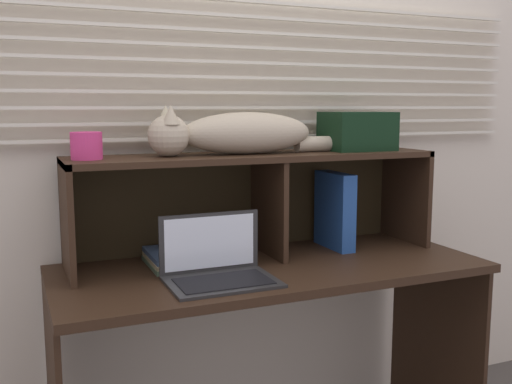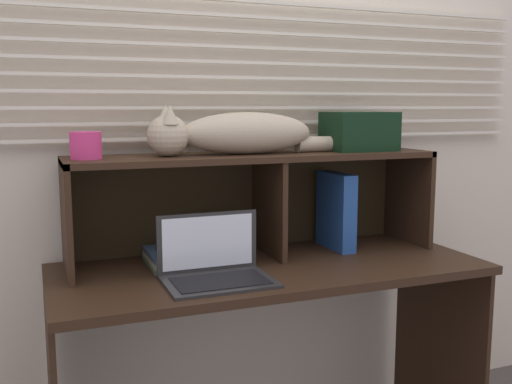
# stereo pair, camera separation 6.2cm
# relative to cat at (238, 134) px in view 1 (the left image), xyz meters

# --- Properties ---
(back_panel_with_blinds) EXTENTS (4.40, 0.08, 2.50)m
(back_panel_with_blinds) POSITION_rel_cat_xyz_m (0.07, 0.21, 0.03)
(back_panel_with_blinds) COLOR beige
(back_panel_with_blinds) RESTS_ON ground
(desk) EXTENTS (1.51, 0.62, 0.77)m
(desk) POSITION_rel_cat_xyz_m (0.07, -0.14, -0.61)
(desk) COLOR #301F13
(desk) RESTS_ON ground
(hutch_shelf_unit) EXTENTS (1.37, 0.32, 0.38)m
(hutch_shelf_unit) POSITION_rel_cat_xyz_m (0.08, 0.03, -0.18)
(hutch_shelf_unit) COLOR #301F13
(hutch_shelf_unit) RESTS_ON desk
(cat) EXTENTS (0.88, 0.17, 0.18)m
(cat) POSITION_rel_cat_xyz_m (0.00, 0.00, 0.00)
(cat) COLOR #B8AA8F
(cat) RESTS_ON hutch_shelf_unit
(laptop) EXTENTS (0.34, 0.25, 0.21)m
(laptop) POSITION_rel_cat_xyz_m (-0.16, -0.24, -0.42)
(laptop) COLOR #282828
(laptop) RESTS_ON desk
(binder_upright) EXTENTS (0.06, 0.22, 0.30)m
(binder_upright) POSITION_rel_cat_xyz_m (0.41, -0.00, -0.31)
(binder_upright) COLOR #224A92
(binder_upright) RESTS_ON desk
(book_stack) EXTENTS (0.20, 0.25, 0.05)m
(book_stack) POSITION_rel_cat_xyz_m (-0.24, -0.00, -0.44)
(book_stack) COLOR #4C664C
(book_stack) RESTS_ON desk
(small_basket) EXTENTS (0.10, 0.10, 0.09)m
(small_basket) POSITION_rel_cat_xyz_m (-0.53, -0.00, -0.03)
(small_basket) COLOR #D53779
(small_basket) RESTS_ON hutch_shelf_unit
(storage_box) EXTENTS (0.26, 0.20, 0.15)m
(storage_box) POSITION_rel_cat_xyz_m (0.50, -0.00, 0.00)
(storage_box) COLOR black
(storage_box) RESTS_ON hutch_shelf_unit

